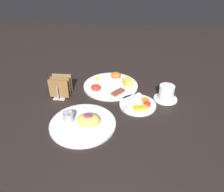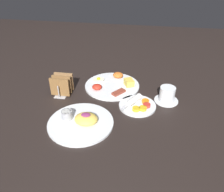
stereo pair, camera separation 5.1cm
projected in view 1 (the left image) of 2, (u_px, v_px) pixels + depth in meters
The scene contains 6 objects.
ground_plane at pixel (99, 106), 1.07m from camera, with size 3.00×3.00×0.00m, color black.
plate_breakfast at pixel (111, 85), 1.23m from camera, with size 0.30×0.30×0.05m.
plate_condiments at pixel (138, 104), 1.06m from camera, with size 0.18×0.18×0.04m.
plate_foreground at pixel (83, 122), 0.94m from camera, with size 0.29×0.29×0.06m.
toast_rack at pixel (61, 86), 1.13m from camera, with size 0.10×0.12×0.10m.
coffee_cup at pixel (166, 93), 1.10m from camera, with size 0.12×0.12×0.08m.
Camera 1 is at (0.16, -0.86, 0.62)m, focal length 35.00 mm.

